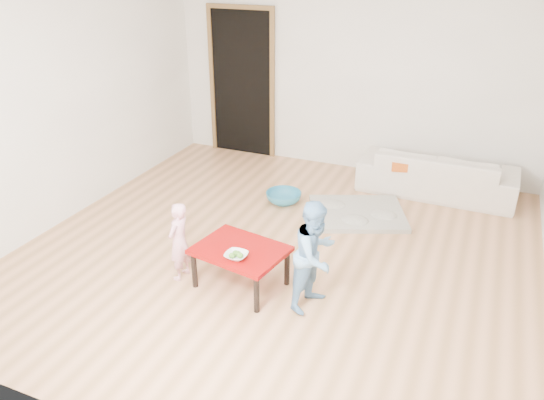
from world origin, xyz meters
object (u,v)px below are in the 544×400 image
Objects in this scene: sofa at (437,173)px; bowl at (236,256)px; red_table at (241,267)px; child_pink at (179,241)px; basin at (284,197)px; child_blue at (316,255)px.

sofa is 3.22m from bowl.
bowl is (0.04, -0.16, 0.22)m from red_table.
child_pink reaches higher than basin.
red_table is 0.80× the size of child_blue.
bowl is at bearing 84.78° from child_pink.
bowl is at bearing -80.21° from basin.
bowl is (-1.32, -2.94, 0.14)m from sofa.
red_table is (-1.36, -2.78, -0.08)m from sofa.
sofa is at bearing 31.26° from basin.
red_table is at bearing -80.63° from basin.
child_blue is 2.28× the size of basin.
bowl is 0.25× the size of child_pink.
child_blue is (0.66, 0.16, 0.07)m from bowl.
basin is (-0.33, 1.94, -0.35)m from bowl.
red_table is 1.82× the size of basin.
sofa reaches higher than basin.
child_blue reaches higher than bowl.
basin is (0.29, 1.87, -0.31)m from child_pink.
red_table is at bearing 100.03° from child_pink.
basin is (-1.65, -1.00, -0.21)m from sofa.
bowl reaches higher than basin.
child_pink is 1.29m from child_blue.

